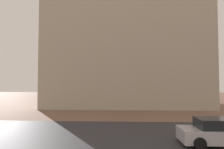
{
  "coord_description": "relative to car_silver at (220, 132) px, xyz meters",
  "views": [
    {
      "loc": [
        0.42,
        -3.57,
        3.46
      ],
      "look_at": [
        -0.22,
        10.27,
        4.05
      ],
      "focal_mm": 31.86,
      "sensor_mm": 36.0,
      "label": 1
    }
  ],
  "objects": [
    {
      "name": "street_asphalt_strip",
      "position": [
        -5.95,
        1.96,
        -0.7
      ],
      "size": [
        120.0,
        8.89,
        0.0
      ],
      "primitive_type": "cube",
      "color": "#2D2D33",
      "rests_on": "ground_plane"
    },
    {
      "name": "ground_plane",
      "position": [
        -5.95,
        2.07,
        -0.7
      ],
      "size": [
        120.0,
        120.0,
        0.0
      ],
      "primitive_type": "plane",
      "color": "brown"
    },
    {
      "name": "landmark_building",
      "position": [
        -5.13,
        21.11,
        10.12
      ],
      "size": [
        23.12,
        15.57,
        34.67
      ],
      "color": "#B2A893",
      "rests_on": "ground_plane"
    },
    {
      "name": "car_silver",
      "position": [
        0.0,
        0.0,
        0.0
      ],
      "size": [
        4.42,
        2.0,
        1.47
      ],
      "color": "#B2B2BC",
      "rests_on": "ground_plane"
    }
  ]
}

